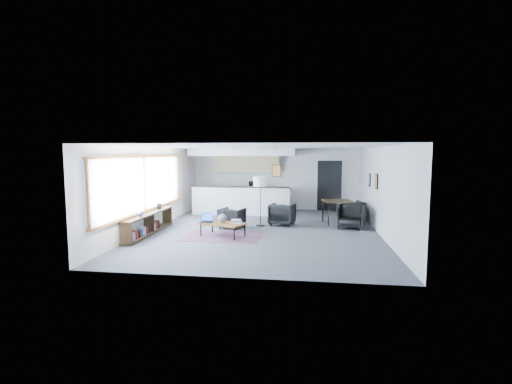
# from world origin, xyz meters

# --- Properties ---
(room) EXTENTS (7.02, 9.02, 2.62)m
(room) POSITION_xyz_m (0.00, 0.00, 1.30)
(room) COLOR #49494B
(room) RESTS_ON ground
(window) EXTENTS (0.10, 5.95, 1.66)m
(window) POSITION_xyz_m (-3.46, -0.90, 1.46)
(window) COLOR #8CBFFF
(window) RESTS_ON room
(console) EXTENTS (0.35, 3.00, 0.80)m
(console) POSITION_xyz_m (-3.30, -1.05, 0.33)
(console) COLOR black
(console) RESTS_ON floor
(kitchenette) EXTENTS (4.20, 1.96, 2.60)m
(kitchenette) POSITION_xyz_m (-1.20, 3.71, 1.38)
(kitchenette) COLOR white
(kitchenette) RESTS_ON floor
(doorway) EXTENTS (1.10, 0.12, 2.15)m
(doorway) POSITION_xyz_m (2.30, 4.42, 1.07)
(doorway) COLOR black
(doorway) RESTS_ON room
(track_light) EXTENTS (1.60, 0.07, 0.15)m
(track_light) POSITION_xyz_m (-0.59, 2.20, 2.53)
(track_light) COLOR silver
(track_light) RESTS_ON room
(wall_art_lower) EXTENTS (0.03, 0.38, 0.48)m
(wall_art_lower) POSITION_xyz_m (3.47, 0.40, 1.55)
(wall_art_lower) COLOR black
(wall_art_lower) RESTS_ON room
(wall_art_upper) EXTENTS (0.03, 0.34, 0.44)m
(wall_art_upper) POSITION_xyz_m (3.47, 1.70, 1.50)
(wall_art_upper) COLOR black
(wall_art_upper) RESTS_ON room
(kilim_rug) EXTENTS (2.22, 1.52, 0.01)m
(kilim_rug) POSITION_xyz_m (-1.05, -1.03, 0.01)
(kilim_rug) COLOR #512F3F
(kilim_rug) RESTS_ON floor
(coffee_table) EXTENTS (1.40, 1.08, 0.41)m
(coffee_table) POSITION_xyz_m (-1.05, -1.03, 0.38)
(coffee_table) COLOR brown
(coffee_table) RESTS_ON floor
(laptop) EXTENTS (0.38, 0.32, 0.25)m
(laptop) POSITION_xyz_m (-1.53, -0.98, 0.48)
(laptop) COLOR black
(laptop) RESTS_ON coffee_table
(ceramic_pot) EXTENTS (0.26, 0.26, 0.26)m
(ceramic_pot) POSITION_xyz_m (-1.06, -1.03, 0.54)
(ceramic_pot) COLOR gray
(ceramic_pot) RESTS_ON coffee_table
(book_stack) EXTENTS (0.36, 0.31, 0.10)m
(book_stack) POSITION_xyz_m (-0.66, -1.00, 0.45)
(book_stack) COLOR silver
(book_stack) RESTS_ON coffee_table
(coaster) EXTENTS (0.14, 0.14, 0.01)m
(coaster) POSITION_xyz_m (-0.90, -1.20, 0.41)
(coaster) COLOR #E5590C
(coaster) RESTS_ON coffee_table
(armchair_left) EXTENTS (0.86, 0.83, 0.72)m
(armchair_left) POSITION_xyz_m (-1.02, 0.20, 0.36)
(armchair_left) COLOR black
(armchair_left) RESTS_ON floor
(armchair_right) EXTENTS (0.91, 0.88, 0.80)m
(armchair_right) POSITION_xyz_m (0.54, 0.96, 0.40)
(armchair_right) COLOR black
(armchair_right) RESTS_ON floor
(floor_lamp) EXTENTS (0.48, 0.48, 1.63)m
(floor_lamp) POSITION_xyz_m (-0.17, 0.73, 1.42)
(floor_lamp) COLOR black
(floor_lamp) RESTS_ON floor
(dining_table) EXTENTS (1.11, 1.11, 0.80)m
(dining_table) POSITION_xyz_m (2.42, 1.47, 0.73)
(dining_table) COLOR black
(dining_table) RESTS_ON floor
(dining_chair_near) EXTENTS (0.80, 0.77, 0.71)m
(dining_chair_near) POSITION_xyz_m (2.77, 0.72, 0.35)
(dining_chair_near) COLOR black
(dining_chair_near) RESTS_ON floor
(dining_chair_far) EXTENTS (0.80, 0.77, 0.70)m
(dining_chair_far) POSITION_xyz_m (2.89, 1.92, 0.35)
(dining_chair_far) COLOR black
(dining_chair_far) RESTS_ON floor
(microwave) EXTENTS (0.54, 0.32, 0.36)m
(microwave) POSITION_xyz_m (-0.80, 4.15, 1.11)
(microwave) COLOR black
(microwave) RESTS_ON kitchenette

